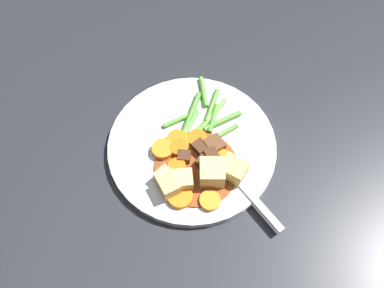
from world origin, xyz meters
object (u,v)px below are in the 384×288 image
carrot_slice_2 (177,141)px  meat_chunk_0 (214,147)px  meat_chunk_4 (184,157)px  carrot_slice_5 (179,148)px  potato_chunk_0 (169,186)px  carrot_slice_1 (182,197)px  potato_chunk_1 (181,180)px  fork (237,180)px  potato_chunk_2 (234,170)px  meat_chunk_3 (211,156)px  carrot_slice_4 (163,149)px  meat_chunk_2 (204,164)px  carrot_slice_0 (210,201)px  carrot_slice_3 (177,167)px  potato_chunk_3 (165,177)px  potato_chunk_4 (212,173)px  meat_chunk_1 (200,148)px  dinner_plate (192,146)px  carrot_slice_6 (223,158)px  carrot_slice_7 (197,138)px

carrot_slice_2 → meat_chunk_0: (0.00, 0.06, 0.00)m
carrot_slice_2 → meat_chunk_4: size_ratio=1.73×
carrot_slice_5 → potato_chunk_0: 0.07m
carrot_slice_1 → potato_chunk_1: potato_chunk_1 is taller
carrot_slice_2 → fork: bearing=64.9°
potato_chunk_2 → meat_chunk_0: size_ratio=1.37×
meat_chunk_3 → carrot_slice_4: bearing=-89.8°
potato_chunk_1 → carrot_slice_2: bearing=-163.9°
meat_chunk_2 → meat_chunk_4: meat_chunk_2 is taller
carrot_slice_0 → potato_chunk_2: potato_chunk_2 is taller
carrot_slice_3 → potato_chunk_3: bearing=-31.5°
potato_chunk_4 → fork: potato_chunk_4 is taller
potato_chunk_4 → meat_chunk_1: potato_chunk_4 is taller
carrot_slice_4 → fork: bearing=77.1°
carrot_slice_3 → potato_chunk_4: (0.00, 0.05, 0.01)m
potato_chunk_2 → carrot_slice_5: bearing=-105.5°
dinner_plate → carrot_slice_6: carrot_slice_6 is taller
carrot_slice_4 → potato_chunk_3: size_ratio=1.35×
carrot_slice_2 → carrot_slice_6: size_ratio=1.31×
carrot_slice_5 → potato_chunk_1: bearing=14.5°
carrot_slice_1 → carrot_slice_3: 0.05m
potato_chunk_2 → meat_chunk_3: (-0.02, -0.04, -0.00)m
dinner_plate → meat_chunk_0: meat_chunk_0 is taller
carrot_slice_1 → potato_chunk_1: bearing=-164.2°
carrot_slice_5 → meat_chunk_4: (0.01, 0.01, 0.00)m
meat_chunk_0 → meat_chunk_2: 0.03m
carrot_slice_2 → potato_chunk_2: potato_chunk_2 is taller
carrot_slice_2 → meat_chunk_0: bearing=88.5°
carrot_slice_4 → potato_chunk_0: size_ratio=1.10×
fork → potato_chunk_1: bearing=-75.9°
carrot_slice_1 → meat_chunk_1: meat_chunk_1 is taller
carrot_slice_1 → potato_chunk_2: bearing=128.0°
carrot_slice_2 → carrot_slice_5: (0.01, 0.01, 0.00)m
carrot_slice_1 → meat_chunk_2: bearing=159.1°
carrot_slice_5 → meat_chunk_3: meat_chunk_3 is taller
meat_chunk_0 → fork: (0.04, 0.04, -0.01)m
carrot_slice_3 → meat_chunk_1: (-0.04, 0.03, 0.00)m
meat_chunk_3 → carrot_slice_1: bearing=-23.1°
carrot_slice_3 → meat_chunk_3: 0.05m
carrot_slice_3 → fork: size_ratio=0.18×
meat_chunk_1 → dinner_plate: bearing=-120.6°
potato_chunk_1 → potato_chunk_2: potato_chunk_2 is taller
carrot_slice_5 → carrot_slice_7: (-0.02, 0.02, -0.00)m
dinner_plate → meat_chunk_1: size_ratio=11.28×
carrot_slice_0 → potato_chunk_4: potato_chunk_4 is taller
carrot_slice_4 → carrot_slice_5: 0.02m
carrot_slice_2 → carrot_slice_7: bearing=109.3°
carrot_slice_0 → meat_chunk_4: bearing=-140.6°
carrot_slice_0 → potato_chunk_3: bearing=-106.4°
fork → potato_chunk_3: bearing=-79.0°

